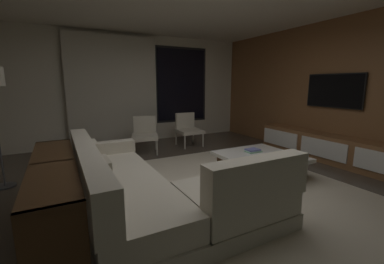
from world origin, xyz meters
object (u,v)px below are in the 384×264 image
accent_chair_by_curtain (145,133)px  mounted_tv (334,91)px  book_stack_on_coffee_table (253,151)px  sectional_couch (149,192)px  accent_chair_near_window (188,128)px  media_console (332,149)px  console_table_behind_couch (56,193)px  coffee_table (260,165)px

accent_chair_by_curtain → mounted_tv: 3.91m
book_stack_on_coffee_table → mounted_tv: size_ratio=0.23×
sectional_couch → accent_chair_near_window: 3.41m
sectional_couch → media_console: bearing=4.3°
media_console → mounted_tv: bearing=47.6°
console_table_behind_couch → coffee_table: bearing=4.5°
coffee_table → mounted_tv: bearing=3.4°
sectional_couch → accent_chair_near_window: size_ratio=3.21×
media_console → mounted_tv: (0.18, 0.20, 1.10)m
sectional_couch → console_table_behind_couch: bearing=171.7°
sectional_couch → coffee_table: sectional_couch is taller
sectional_couch → coffee_table: size_ratio=2.16×
coffee_table → accent_chair_by_curtain: size_ratio=1.49×
accent_chair_near_window → accent_chair_by_curtain: (-1.12, -0.13, 0.00)m
book_stack_on_coffee_table → console_table_behind_couch: bearing=-171.7°
book_stack_on_coffee_table → accent_chair_near_window: (-0.07, 2.26, 0.05)m
coffee_table → accent_chair_near_window: size_ratio=1.49×
accent_chair_near_window → mounted_tv: 3.19m
sectional_couch → media_console: sectional_couch is taller
mounted_tv → accent_chair_near_window: bearing=130.2°
coffee_table → mounted_tv: size_ratio=1.03×
book_stack_on_coffee_table → coffee_table: bearing=-94.4°
media_console → accent_chair_by_curtain: bearing=140.4°
book_stack_on_coffee_table → accent_chair_near_window: accent_chair_near_window is taller
accent_chair_by_curtain → media_console: accent_chair_by_curtain is taller
accent_chair_near_window → accent_chair_by_curtain: 1.13m
coffee_table → sectional_couch: bearing=-169.7°
accent_chair_by_curtain → media_console: (2.91, -2.41, -0.18)m
sectional_couch → media_console: (3.72, 0.28, -0.04)m
sectional_couch → accent_chair_near_window: (1.93, 2.81, 0.14)m
coffee_table → mounted_tv: mounted_tv is taller
sectional_couch → console_table_behind_couch: (-0.91, 0.13, 0.13)m
accent_chair_by_curtain → console_table_behind_couch: (-1.72, -2.55, -0.02)m
accent_chair_by_curtain → mounted_tv: bearing=-35.5°
book_stack_on_coffee_table → console_table_behind_couch: (-2.91, -0.42, 0.03)m
sectional_couch → accent_chair_near_window: bearing=55.6°
coffee_table → book_stack_on_coffee_table: 0.28m
coffee_table → console_table_behind_couch: bearing=-175.5°
coffee_table → mounted_tv: 2.24m
sectional_couch → mounted_tv: 4.07m
coffee_table → console_table_behind_couch: console_table_behind_couch is taller
sectional_couch → accent_chair_by_curtain: bearing=73.3°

